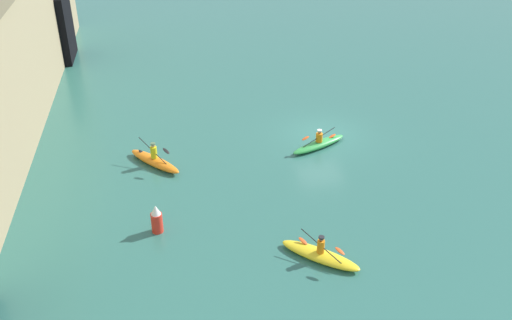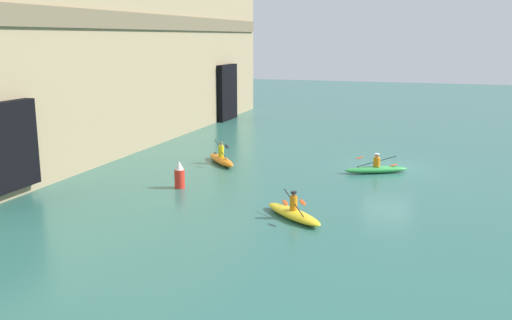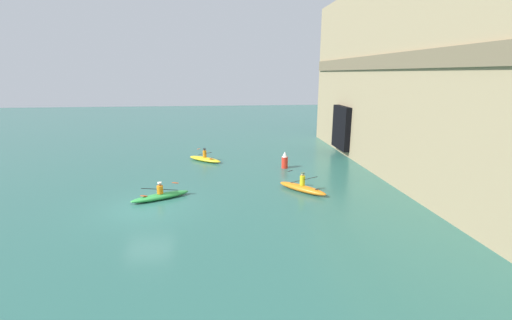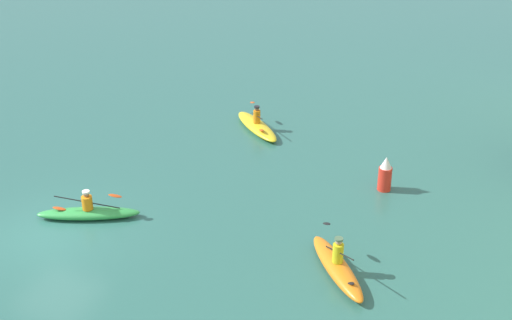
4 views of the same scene
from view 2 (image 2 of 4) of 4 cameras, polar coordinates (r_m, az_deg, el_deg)
name	(u,v)px [view 2 (image 2 of 4)]	position (r m, az deg, el deg)	size (l,w,h in m)	color
ground_plane	(389,168)	(31.23, 13.18, -0.80)	(120.00, 120.00, 0.00)	#2D665B
cliff_bluff	(99,39)	(37.55, -15.39, 11.63)	(41.93, 6.82, 13.55)	#9E8966
kayak_yellow	(293,213)	(22.13, 3.76, -5.33)	(2.73, 3.01, 1.07)	yellow
kayak_green	(376,169)	(29.96, 11.95, -0.87)	(2.09, 3.30, 1.02)	green
kayak_orange	(221,159)	(31.51, -3.50, 0.08)	(2.99, 2.72, 1.24)	orange
marker_buoy	(180,175)	(26.57, -7.66, -1.53)	(0.47, 0.47, 1.28)	red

